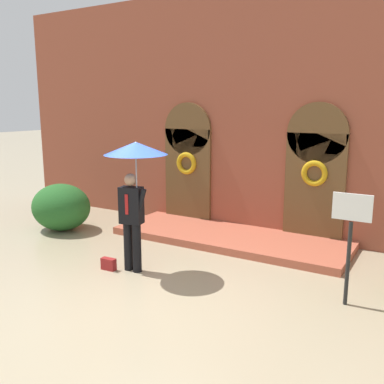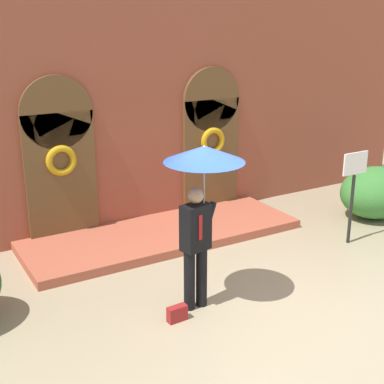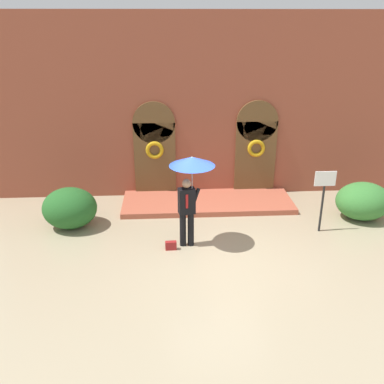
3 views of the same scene
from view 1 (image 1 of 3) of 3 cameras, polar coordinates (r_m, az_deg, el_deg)
name	(u,v)px [view 1 (image 1 of 3)]	position (r m, az deg, el deg)	size (l,w,h in m)	color
ground_plane	(148,291)	(7.20, -5.91, -12.96)	(80.00, 80.00, 0.00)	tan
building_facade	(252,118)	(10.19, 7.97, 9.70)	(14.00, 2.30, 5.60)	brown
person_with_umbrella	(135,168)	(7.49, -7.65, 3.24)	(1.10, 1.10, 2.36)	black
handbag	(109,264)	(8.11, -11.06, -9.41)	(0.28, 0.12, 0.22)	maroon
sign_post	(350,231)	(6.72, 20.37, -4.87)	(0.56, 0.06, 1.72)	black
shrub_left	(61,207)	(10.81, -17.05, -1.93)	(1.47, 1.28, 1.13)	#235B23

